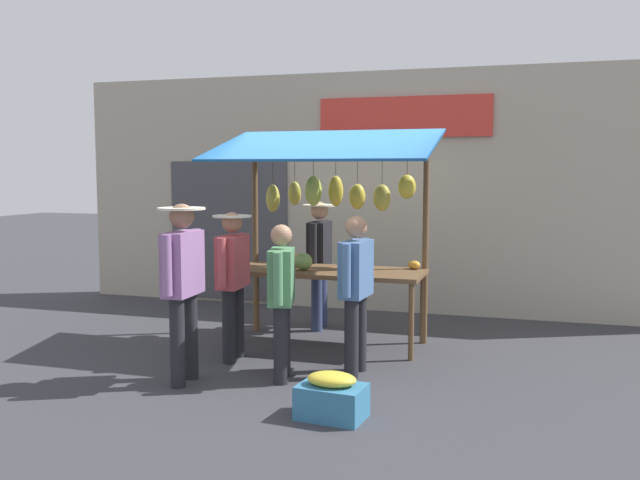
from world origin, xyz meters
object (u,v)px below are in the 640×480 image
at_px(vendor_with_sunhat, 319,254).
at_px(shopper_with_shopping_bag, 233,274).
at_px(produce_crate_near, 332,397).
at_px(market_stall, 329,210).
at_px(shopper_in_grey_tee, 183,277).
at_px(shopper_with_ponytail, 282,292).
at_px(shopper_in_striped_shirt, 356,284).

height_order(vendor_with_sunhat, shopper_with_shopping_bag, vendor_with_sunhat).
height_order(vendor_with_sunhat, produce_crate_near, vendor_with_sunhat).
height_order(market_stall, shopper_with_shopping_bag, market_stall).
bearing_deg(shopper_with_shopping_bag, shopper_in_grey_tee, 169.42).
bearing_deg(shopper_in_grey_tee, market_stall, -27.61).
height_order(shopper_in_grey_tee, shopper_with_ponytail, shopper_in_grey_tee).
xyz_separation_m(vendor_with_sunhat, shopper_in_striped_shirt, (-0.93, 1.79, -0.05)).
xyz_separation_m(market_stall, shopper_in_striped_shirt, (-0.60, 1.11, -0.65)).
bearing_deg(produce_crate_near, vendor_with_sunhat, -71.03).
bearing_deg(shopper_in_striped_shirt, shopper_in_grey_tee, 121.17).
distance_m(vendor_with_sunhat, shopper_with_shopping_bag, 1.73).
distance_m(market_stall, produce_crate_near, 2.84).
distance_m(market_stall, shopper_with_ponytail, 1.66).
xyz_separation_m(shopper_in_grey_tee, shopper_with_shopping_bag, (-0.11, -0.88, -0.09)).
relative_size(shopper_in_grey_tee, shopper_with_ponytail, 1.13).
relative_size(vendor_with_sunhat, shopper_with_ponytail, 1.08).
distance_m(market_stall, shopper_in_striped_shirt, 1.42).
bearing_deg(produce_crate_near, shopper_with_shopping_bag, -42.79).
xyz_separation_m(shopper_in_grey_tee, shopper_in_striped_shirt, (-1.49, -0.76, -0.12)).
xyz_separation_m(market_stall, vendor_with_sunhat, (0.33, -0.68, -0.60)).
bearing_deg(vendor_with_sunhat, shopper_in_grey_tee, -15.19).
bearing_deg(shopper_in_grey_tee, shopper_with_ponytail, -69.33).
distance_m(shopper_in_grey_tee, shopper_in_striped_shirt, 1.67).
height_order(shopper_in_striped_shirt, produce_crate_near, shopper_in_striped_shirt).
relative_size(vendor_with_sunhat, produce_crate_near, 2.83).
xyz_separation_m(market_stall, produce_crate_near, (-0.72, 2.37, -1.38)).
bearing_deg(vendor_with_sunhat, produce_crate_near, 16.10).
bearing_deg(vendor_with_sunhat, shopper_with_shopping_bag, -17.69).
height_order(vendor_with_sunhat, shopper_in_grey_tee, shopper_in_grey_tee).
xyz_separation_m(shopper_with_shopping_bag, shopper_in_striped_shirt, (-1.37, 0.12, -0.02)).
height_order(market_stall, shopper_in_striped_shirt, market_stall).
relative_size(market_stall, shopper_in_striped_shirt, 1.59).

